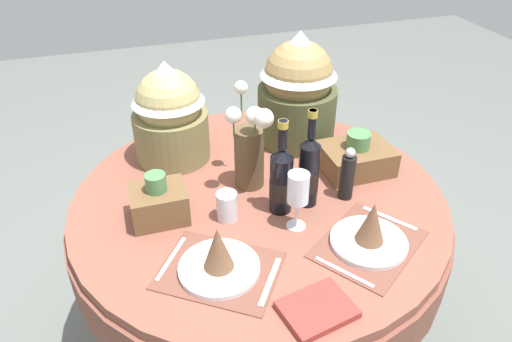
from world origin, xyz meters
TOP-DOWN VIEW (x-y plane):
  - ground at (0.00, 0.00)m, footprint 8.00×8.00m
  - dining_table at (0.00, 0.00)m, footprint 1.35×1.35m
  - place_setting_left at (-0.23, -0.32)m, footprint 0.43×0.41m
  - place_setting_right at (0.25, -0.35)m, footprint 0.43×0.41m
  - flower_vase at (-0.01, 0.07)m, footprint 0.15×0.24m
  - wine_bottle_left at (0.04, -0.10)m, footprint 0.08×0.08m
  - wine_bottle_right at (0.15, -0.09)m, footprint 0.07×0.07m
  - wine_glass_right at (0.06, -0.20)m, footprint 0.07×0.07m
  - tumbler_near_right at (-0.14, -0.09)m, footprint 0.07×0.07m
  - pepper_mill at (0.29, -0.10)m, footprint 0.05×0.05m
  - book_on_table at (-0.01, -0.55)m, footprint 0.21×0.18m
  - gift_tub_back_left at (-0.25, 0.35)m, footprint 0.29×0.29m
  - gift_tub_back_right at (0.27, 0.34)m, footprint 0.32×0.32m
  - woven_basket_side_left at (-0.35, -0.02)m, footprint 0.18×0.15m
  - woven_basket_side_right at (0.40, 0.04)m, footprint 0.26×0.20m

SIDE VIEW (x-z plane):
  - ground at x=0.00m, z-range 0.00..0.00m
  - dining_table at x=0.00m, z-range 0.25..1.03m
  - book_on_table at x=-0.01m, z-range 0.77..0.80m
  - place_setting_left at x=-0.23m, z-range 0.74..0.90m
  - place_setting_right at x=0.25m, z-range 0.74..0.90m
  - tumbler_near_right at x=-0.14m, z-range 0.77..0.87m
  - woven_basket_side_right at x=0.40m, z-range 0.75..0.91m
  - woven_basket_side_left at x=-0.35m, z-range 0.75..0.92m
  - pepper_mill at x=0.29m, z-range 0.77..0.97m
  - wine_bottle_left at x=0.04m, z-range 0.73..1.07m
  - wine_bottle_right at x=0.15m, z-range 0.73..1.09m
  - wine_glass_right at x=0.06m, z-range 0.82..1.03m
  - flower_vase at x=-0.01m, z-range 0.75..1.12m
  - gift_tub_back_left at x=-0.25m, z-range 0.78..1.19m
  - gift_tub_back_right at x=0.27m, z-range 0.79..1.25m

